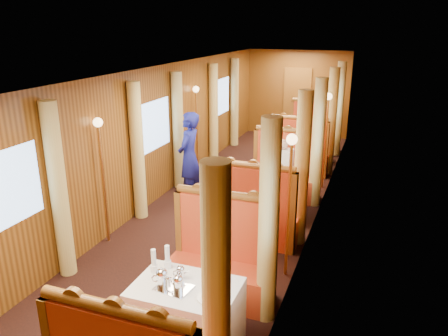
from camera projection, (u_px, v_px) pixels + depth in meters
The scene contains 46 objects.
floor at pixel (230, 210), 7.92m from camera, with size 3.00×12.00×0.01m, color black, non-canonical shape.
ceiling at pixel (231, 70), 7.13m from camera, with size 3.00×12.00×0.01m, color silver, non-canonical shape.
wall_far at pixel (297, 94), 12.87m from camera, with size 3.00×2.50×0.01m, color brown, non-canonical shape.
wall_left at pixel (154, 136), 8.01m from camera, with size 12.00×2.50×0.01m, color brown, non-canonical shape.
wall_right at pixel (318, 152), 7.04m from camera, with size 12.00×2.50×0.01m, color brown, non-canonical shape.
doorway_far at pixel (297, 102), 12.93m from camera, with size 0.80×0.04×2.00m, color brown.
table_near at pixel (186, 318), 4.44m from camera, with size 1.05×0.72×0.75m, color white.
banquette_near_aft at pixel (221, 265), 5.33m from camera, with size 1.30×0.55×1.34m.
table_mid at pixel (271, 196), 7.56m from camera, with size 1.05×0.72×0.75m, color white.
banquette_mid_fwd at pixel (255, 217), 6.64m from camera, with size 1.30×0.55×1.34m.
banquette_mid_aft at pixel (284, 175), 8.45m from camera, with size 1.30×0.55×1.34m.
table_far at pixel (306, 146), 10.68m from camera, with size 1.05×0.72×0.75m, color white.
banquette_far_fwd at pixel (299, 155), 9.76m from camera, with size 1.30×0.55×1.34m.
banquette_far_aft at pixel (313, 134), 11.57m from camera, with size 1.30×0.55×1.34m.
tea_tray at pixel (174, 288), 4.28m from camera, with size 0.34×0.26×0.01m, color silver.
teapot_left at pixel (162, 280), 4.29m from camera, with size 0.19×0.14×0.15m, color silver, non-canonical shape.
teapot_right at pixel (178, 286), 4.21m from camera, with size 0.17×0.12×0.13m, color silver, non-canonical shape.
teapot_back at pixel (180, 274), 4.42m from camera, with size 0.14×0.11×0.11m, color silver, non-canonical shape.
fruit_plate at pixel (210, 297), 4.12m from camera, with size 0.24×0.24×0.05m.
cup_inboard at pixel (154, 263), 4.53m from camera, with size 0.08×0.08×0.26m.
cup_outboard at pixel (167, 259), 4.61m from camera, with size 0.08×0.08×0.26m.
rose_vase_mid at pixel (273, 165), 7.41m from camera, with size 0.06×0.06×0.36m.
rose_vase_far at pixel (308, 123), 10.52m from camera, with size 0.06×0.06×0.36m.
window_left_near at pixel (0, 192), 4.83m from camera, with size 1.20×0.90×0.01m, color #86ADDE, non-canonical shape.
curtain_left_near_b at pixel (59, 192), 5.57m from camera, with size 0.22×0.22×2.35m, color tan.
window_right_near at pixel (259, 234), 3.86m from camera, with size 1.20×0.90×0.01m, color #86ADDE, non-canonical shape.
curtain_right_near_a at pixel (216, 310), 3.29m from camera, with size 0.22×0.22×2.35m, color tan.
curtain_right_near_b at pixel (268, 224), 4.68m from camera, with size 0.22×0.22×2.35m, color tan.
window_left_mid at pixel (154, 126), 7.95m from camera, with size 1.20×0.90×0.01m, color #86ADDE, non-canonical shape.
curtain_left_mid_a at pixel (137, 152), 7.30m from camera, with size 0.22×0.22×2.35m, color tan.
curtain_left_mid_b at pixel (178, 131), 8.69m from camera, with size 0.22×0.22×2.35m, color tan.
window_right_mid at pixel (318, 140), 6.98m from camera, with size 1.20×0.90×0.01m, color #86ADDE, non-canonical shape.
curtain_right_mid_a at pixel (302, 170), 6.41m from camera, with size 0.22×0.22×2.35m, color tan.
curtain_right_mid_b at pixel (318, 144), 7.80m from camera, with size 0.22×0.22×2.35m, color tan.
window_left_far at pixel (221, 97), 11.07m from camera, with size 1.20×0.90×0.01m, color #86ADDE, non-canonical shape.
curtain_left_far_a at pixel (213, 113), 10.42m from camera, with size 0.22×0.22×2.35m, color tan.
curtain_left_far_b at pixel (234, 103), 11.81m from camera, with size 0.22×0.22×2.35m, color tan.
window_right_far at pixel (341, 104), 10.10m from camera, with size 1.20×0.90×0.01m, color #86ADDE, non-canonical shape.
curtain_right_far_a at pixel (331, 122), 9.53m from camera, with size 0.22×0.22×2.35m, color tan.
curtain_right_far_b at pixel (339, 109), 10.92m from camera, with size 0.22×0.22×2.35m, color tan.
sconce_left_fore at pixel (101, 156), 6.38m from camera, with size 0.14×0.14×1.95m.
sconce_right_fore at pixel (290, 178), 5.47m from camera, with size 0.14×0.14×1.95m.
sconce_left_aft at pixel (196, 112), 9.50m from camera, with size 0.14×0.14×1.95m.
sconce_right_aft at pixel (327, 122), 8.59m from camera, with size 0.14×0.14×1.95m.
steward at pixel (189, 157), 8.16m from camera, with size 0.62×0.41×1.70m, color navy.
passenger at pixel (281, 164), 8.09m from camera, with size 0.40×0.44×0.76m.
Camera 1 is at (2.39, -6.87, 3.22)m, focal length 35.00 mm.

